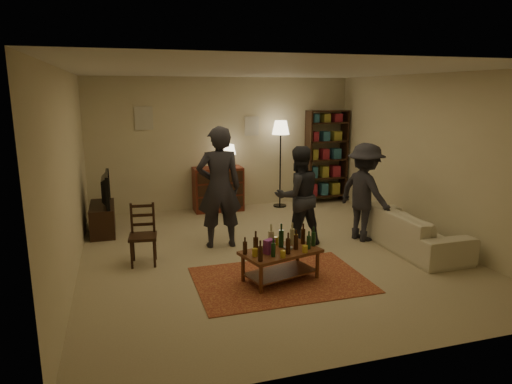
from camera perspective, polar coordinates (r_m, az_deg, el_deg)
name	(u,v)px	position (r m, az deg, el deg)	size (l,w,h in m)	color
floor	(269,253)	(7.05, 1.64, -7.57)	(6.00, 6.00, 0.00)	#C6B793
room_shell	(192,122)	(9.39, -7.97, 8.69)	(6.00, 6.00, 6.00)	beige
rug	(280,280)	(6.09, 3.06, -10.89)	(2.20, 1.50, 0.01)	maroon
coffee_table	(281,253)	(5.95, 3.09, -7.57)	(1.11, 0.79, 0.75)	brown
dining_chair	(143,232)	(6.70, -13.96, -4.90)	(0.42, 0.42, 0.88)	black
tv_stand	(102,211)	(8.34, -18.64, -2.30)	(0.40, 1.00, 1.06)	black
dresser	(218,188)	(9.40, -4.72, 0.53)	(1.00, 0.50, 1.36)	maroon
bookshelf	(326,156)	(10.15, 8.76, 4.51)	(0.90, 0.34, 2.02)	black
floor_lamp	(281,134)	(9.54, 3.10, 7.28)	(0.36, 0.36, 1.82)	black
sofa	(410,229)	(7.59, 18.65, -4.36)	(2.08, 0.81, 0.61)	beige
person_left	(219,188)	(7.11, -4.63, 0.56)	(0.70, 0.46, 1.91)	#25242B
person_right	(298,196)	(7.25, 5.27, -0.50)	(0.77, 0.60, 1.59)	#24252C
person_by_sofa	(365,192)	(7.66, 13.45, -0.03)	(1.04, 0.60, 1.61)	#25242B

